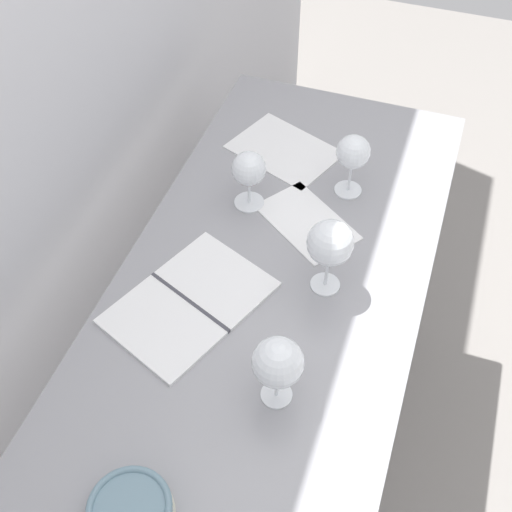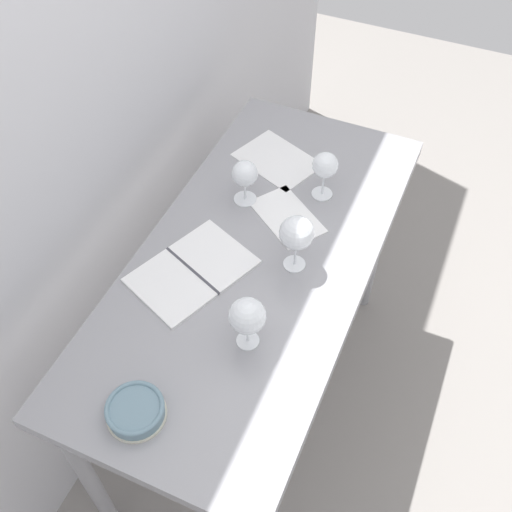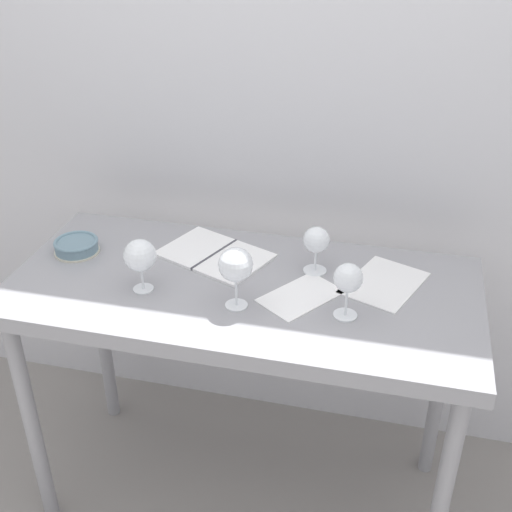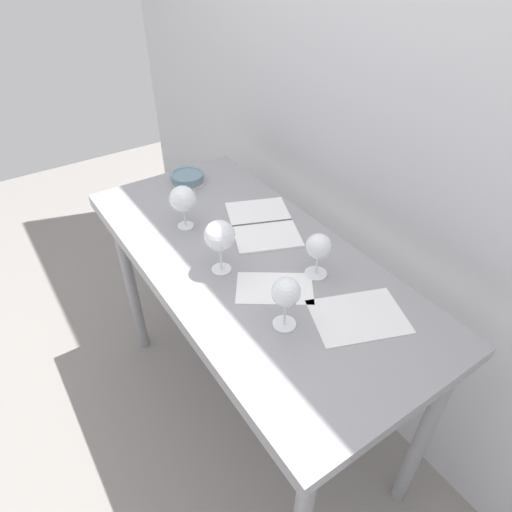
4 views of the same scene
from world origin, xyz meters
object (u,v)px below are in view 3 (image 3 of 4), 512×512
(wine_glass_near_center, at_px, (236,266))
(open_notebook, at_px, (215,255))
(wine_glass_far_right, at_px, (316,242))
(tasting_bowl, at_px, (76,246))
(tasting_sheet_upper, at_px, (301,296))
(wine_glass_near_left, at_px, (140,256))
(wine_glass_near_right, at_px, (348,280))
(tasting_sheet_lower, at_px, (384,283))

(wine_glass_near_center, xyz_separation_m, open_notebook, (-0.14, 0.26, -0.13))
(wine_glass_far_right, distance_m, tasting_bowl, 0.77)
(tasting_sheet_upper, bearing_deg, wine_glass_far_right, 118.68)
(wine_glass_near_left, bearing_deg, wine_glass_near_center, -3.43)
(tasting_sheet_upper, bearing_deg, wine_glass_near_right, 9.76)
(wine_glass_near_right, distance_m, wine_glass_near_left, 0.59)
(wine_glass_far_right, distance_m, open_notebook, 0.34)
(wine_glass_near_left, relative_size, tasting_sheet_upper, 0.69)
(wine_glass_near_left, bearing_deg, wine_glass_far_right, 25.05)
(tasting_sheet_lower, bearing_deg, open_notebook, -162.62)
(wine_glass_near_left, height_order, open_notebook, wine_glass_near_left)
(wine_glass_near_right, relative_size, wine_glass_near_left, 1.00)
(wine_glass_near_center, relative_size, tasting_sheet_lower, 0.70)
(wine_glass_near_left, bearing_deg, wine_glass_near_right, 0.69)
(wine_glass_near_right, height_order, wine_glass_far_right, wine_glass_near_right)
(wine_glass_far_right, height_order, tasting_sheet_lower, wine_glass_far_right)
(wine_glass_near_right, height_order, open_notebook, wine_glass_near_right)
(wine_glass_near_left, xyz_separation_m, open_notebook, (0.15, 0.24, -0.11))
(tasting_sheet_lower, bearing_deg, wine_glass_near_center, -129.84)
(wine_glass_near_right, height_order, tasting_bowl, wine_glass_near_right)
(wine_glass_near_center, height_order, tasting_sheet_upper, wine_glass_near_center)
(wine_glass_near_right, xyz_separation_m, wine_glass_near_center, (-0.30, -0.02, 0.01))
(tasting_sheet_lower, distance_m, tasting_bowl, 0.98)
(wine_glass_near_center, bearing_deg, wine_glass_far_right, 52.16)
(open_notebook, relative_size, tasting_bowl, 2.72)
(tasting_bowl, bearing_deg, wine_glass_far_right, 4.70)
(wine_glass_near_left, bearing_deg, tasting_bowl, 151.67)
(wine_glass_near_right, relative_size, open_notebook, 0.41)
(wine_glass_far_right, bearing_deg, open_notebook, 176.82)
(wine_glass_near_center, xyz_separation_m, wine_glass_far_right, (0.19, 0.24, -0.03))
(wine_glass_near_right, bearing_deg, wine_glass_near_left, -179.31)
(wine_glass_near_left, height_order, tasting_sheet_upper, wine_glass_near_left)
(open_notebook, distance_m, tasting_sheet_upper, 0.35)
(wine_glass_near_center, bearing_deg, tasting_sheet_upper, 28.00)
(tasting_sheet_lower, xyz_separation_m, tasting_bowl, (-0.98, -0.04, 0.02))
(open_notebook, height_order, tasting_sheet_lower, open_notebook)
(tasting_sheet_upper, height_order, tasting_bowl, tasting_bowl)
(wine_glass_near_right, bearing_deg, open_notebook, 152.47)
(wine_glass_near_center, bearing_deg, wine_glass_near_left, 176.57)
(tasting_bowl, bearing_deg, tasting_sheet_lower, 2.46)
(wine_glass_far_right, xyz_separation_m, wine_glass_near_left, (-0.47, -0.22, 0.01))
(tasting_sheet_upper, distance_m, tasting_sheet_lower, 0.26)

